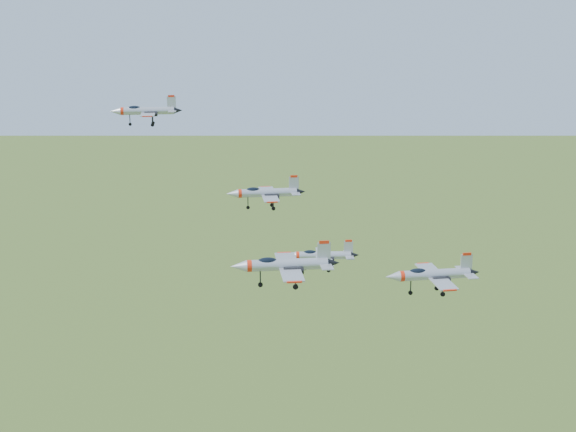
{
  "coord_description": "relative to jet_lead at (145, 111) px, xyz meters",
  "views": [
    {
      "loc": [
        -7.7,
        -111.83,
        162.19
      ],
      "look_at": [
        3.02,
        -2.53,
        132.7
      ],
      "focal_mm": 50.0,
      "sensor_mm": 36.0,
      "label": 1
    }
  ],
  "objects": [
    {
      "name": "jet_left_high",
      "position": [
        17.61,
        -15.35,
        -9.93
      ],
      "size": [
        11.44,
        9.41,
        3.06
      ],
      "rotation": [
        0.0,
        0.0,
        0.03
      ],
      "color": "#9FA3AB"
    },
    {
      "name": "jet_right_high",
      "position": [
        18.36,
        -36.55,
        -13.74
      ],
      "size": [
        13.13,
        10.79,
        3.52
      ],
      "rotation": [
        0.0,
        0.0,
        0.01
      ],
      "color": "#9FA3AB"
    },
    {
      "name": "jet_left_low",
      "position": [
        27.1,
        -6.33,
        -22.53
      ],
      "size": [
        11.93,
        9.86,
        3.19
      ],
      "rotation": [
        0.0,
        0.0,
        -0.07
      ],
      "color": "#9FA3AB"
    },
    {
      "name": "jet_lead",
      "position": [
        0.0,
        0.0,
        0.0
      ],
      "size": [
        11.25,
        9.25,
        3.02
      ],
      "rotation": [
        0.0,
        0.0,
        0.02
      ],
      "color": "#9FA3AB"
    },
    {
      "name": "jet_right_low",
      "position": [
        38.75,
        -28.58,
        -18.44
      ],
      "size": [
        13.07,
        10.8,
        3.5
      ],
      "rotation": [
        0.0,
        0.0,
        0.06
      ],
      "color": "#9FA3AB"
    }
  ]
}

